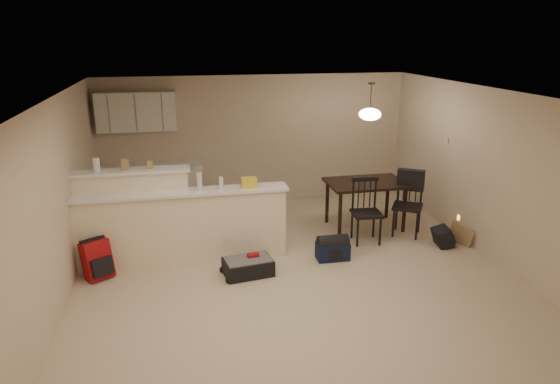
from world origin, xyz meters
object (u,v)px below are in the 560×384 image
object	(u,v)px
pendant_lamp	(370,114)
black_daypack	(443,237)
suitcase	(248,267)
navy_duffel	(333,251)
dining_chair_near	(367,212)
dining_chair_far	(408,205)
red_backpack	(97,260)
dining_table	(366,187)

from	to	relation	value
pendant_lamp	black_daypack	xyz separation A→B (m)	(0.92, -1.03, -1.84)
pendant_lamp	suitcase	size ratio (longest dim) A/B	0.93
pendant_lamp	navy_duffel	distance (m)	2.37
dining_chair_near	dining_chair_far	xyz separation A→B (m)	(0.78, 0.15, 0.01)
dining_chair_far	navy_duffel	xyz separation A→B (m)	(-1.50, -0.66, -0.40)
pendant_lamp	dining_chair_near	size ratio (longest dim) A/B	0.59
suitcase	navy_duffel	size ratio (longest dim) A/B	1.38
suitcase	black_daypack	xyz separation A→B (m)	(3.18, 0.34, 0.04)
pendant_lamp	red_backpack	bearing A→B (deg)	-166.51
black_daypack	navy_duffel	bearing A→B (deg)	102.25
dining_table	navy_duffel	world-z (taller)	dining_table
red_backpack	dining_chair_near	bearing A→B (deg)	-27.22
dining_table	dining_chair_near	xyz separation A→B (m)	(-0.22, -0.63, -0.21)
pendant_lamp	dining_chair_far	xyz separation A→B (m)	(0.56, -0.48, -1.46)
dining_table	navy_duffel	bearing A→B (deg)	-129.73
dining_table	navy_duffel	size ratio (longest dim) A/B	2.75
pendant_lamp	black_daypack	world-z (taller)	pendant_lamp
suitcase	dining_table	bearing A→B (deg)	22.81
dining_chair_near	navy_duffel	world-z (taller)	dining_chair_near
black_daypack	dining_table	bearing A→B (deg)	50.77
dining_chair_near	red_backpack	size ratio (longest dim) A/B	1.94
dining_table	red_backpack	world-z (taller)	dining_table
suitcase	black_daypack	world-z (taller)	black_daypack
pendant_lamp	suitcase	distance (m)	3.24
pendant_lamp	navy_duffel	xyz separation A→B (m)	(-0.94, -1.14, -1.86)
dining_table	dining_chair_near	bearing A→B (deg)	-109.50
dining_chair_near	red_backpack	bearing A→B (deg)	-169.36
black_daypack	pendant_lamp	bearing A→B (deg)	50.77
pendant_lamp	dining_table	bearing A→B (deg)	26.57
dining_chair_near	red_backpack	xyz separation A→B (m)	(-4.09, -0.41, -0.25)
navy_duffel	black_daypack	bearing A→B (deg)	4.34
dining_table	suitcase	xyz separation A→B (m)	(-2.26, -1.37, -0.61)
pendant_lamp	navy_duffel	size ratio (longest dim) A/B	1.28
suitcase	black_daypack	size ratio (longest dim) A/B	1.98
suitcase	red_backpack	xyz separation A→B (m)	(-2.05, 0.34, 0.16)
dining_chair_far	red_backpack	xyz separation A→B (m)	(-4.87, -0.56, -0.26)
dining_table	black_daypack	world-z (taller)	dining_table
dining_table	dining_chair_near	world-z (taller)	dining_chair_near
navy_duffel	pendant_lamp	bearing A→B (deg)	51.57
dining_table	dining_chair_near	distance (m)	0.69
suitcase	navy_duffel	bearing A→B (deg)	1.39
navy_duffel	dining_chair_far	bearing A→B (deg)	24.93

